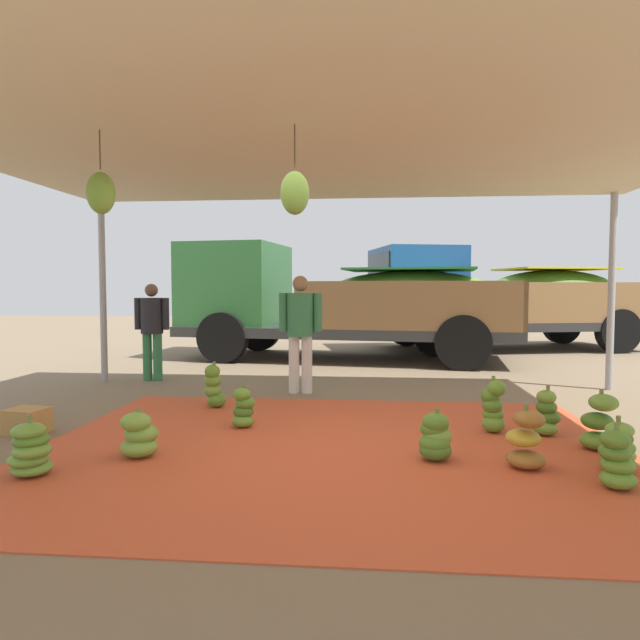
{
  "coord_description": "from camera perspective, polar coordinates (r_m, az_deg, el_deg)",
  "views": [
    {
      "loc": [
        0.35,
        -5.01,
        1.47
      ],
      "look_at": [
        -0.37,
        2.94,
        1.01
      ],
      "focal_mm": 31.2,
      "sensor_mm": 36.0,
      "label": 1
    }
  ],
  "objects": [
    {
      "name": "banana_bunch_0",
      "position": [
        6.98,
        -10.84,
        -6.79
      ],
      "size": [
        0.31,
        0.29,
        0.56
      ],
      "color": "#518428",
      "rests_on": "tarp_orange"
    },
    {
      "name": "banana_bunch_5",
      "position": [
        4.72,
        28.14,
        -12.63
      ],
      "size": [
        0.31,
        0.32,
        0.48
      ],
      "color": "#60932D",
      "rests_on": "tarp_orange"
    },
    {
      "name": "banana_bunch_9",
      "position": [
        4.98,
        -27.57,
        -11.85
      ],
      "size": [
        0.42,
        0.42,
        0.48
      ],
      "color": "#6B9E38",
      "rests_on": "tarp_orange"
    },
    {
      "name": "worker_1",
      "position": [
        7.76,
        -2.03,
        -0.5
      ],
      "size": [
        0.6,
        0.37,
        1.64
      ],
      "color": "silver",
      "rests_on": "ground"
    },
    {
      "name": "banana_bunch_7",
      "position": [
        5.72,
        26.7,
        -9.49
      ],
      "size": [
        0.42,
        0.43,
        0.55
      ],
      "color": "#60932D",
      "rests_on": "tarp_orange"
    },
    {
      "name": "worker_0",
      "position": [
        9.21,
        -16.86,
        -0.42
      ],
      "size": [
        0.56,
        0.34,
        1.54
      ],
      "color": "#337A4C",
      "rests_on": "ground"
    },
    {
      "name": "cargo_truck_main",
      "position": [
        11.51,
        1.6,
        2.03
      ],
      "size": [
        6.99,
        3.25,
        2.4
      ],
      "color": "#2D2D2D",
      "rests_on": "ground"
    },
    {
      "name": "banana_bunch_8",
      "position": [
        5.97,
        17.33,
        -8.55
      ],
      "size": [
        0.29,
        0.29,
        0.57
      ],
      "color": "#60932D",
      "rests_on": "tarp_orange"
    },
    {
      "name": "banana_bunch_3",
      "position": [
        5.17,
        -18.08,
        -11.23
      ],
      "size": [
        0.37,
        0.37,
        0.43
      ],
      "color": "#75A83D",
      "rests_on": "tarp_orange"
    },
    {
      "name": "ground_plane",
      "position": [
        8.16,
        2.65,
        -7.11
      ],
      "size": [
        40.0,
        40.0,
        0.0
      ],
      "primitive_type": "plane",
      "color": "#7F6B51"
    },
    {
      "name": "cargo_truck_far",
      "position": [
        13.98,
        17.89,
        2.17
      ],
      "size": [
        6.68,
        3.81,
        2.4
      ],
      "color": "#2D2D2D",
      "rests_on": "ground"
    },
    {
      "name": "banana_bunch_1",
      "position": [
        4.94,
        11.75,
        -11.7
      ],
      "size": [
        0.39,
        0.41,
        0.44
      ],
      "color": "#477523",
      "rests_on": "tarp_orange"
    },
    {
      "name": "banana_bunch_2",
      "position": [
        5.98,
        -7.88,
        -9.0
      ],
      "size": [
        0.29,
        0.3,
        0.47
      ],
      "color": "#60932D",
      "rests_on": "tarp_orange"
    },
    {
      "name": "banana_bunch_4",
      "position": [
        4.92,
        20.35,
        -11.59
      ],
      "size": [
        0.41,
        0.43,
        0.52
      ],
      "color": "#996628",
      "rests_on": "tarp_orange"
    },
    {
      "name": "crate_0",
      "position": [
        6.45,
        -27.84,
        -9.13
      ],
      "size": [
        0.41,
        0.37,
        0.25
      ],
      "primitive_type": "cube",
      "rotation": [
        0.0,
        0.0,
        -0.16
      ],
      "color": "#B78947",
      "rests_on": "ground"
    },
    {
      "name": "banana_bunch_6",
      "position": [
        5.16,
        28.3,
        -11.49
      ],
      "size": [
        0.32,
        0.33,
        0.44
      ],
      "color": "#477523",
      "rests_on": "tarp_orange"
    },
    {
      "name": "banana_bunch_10",
      "position": [
        6.06,
        22.25,
        -8.9
      ],
      "size": [
        0.32,
        0.33,
        0.5
      ],
      "color": "#6B9E38",
      "rests_on": "tarp_orange"
    },
    {
      "name": "tarp_orange",
      "position": [
        5.24,
        1.17,
        -12.98
      ],
      "size": [
        5.39,
        4.36,
        0.01
      ],
      "primitive_type": "cube",
      "color": "#D1512D",
      "rests_on": "ground"
    },
    {
      "name": "tent_canopy",
      "position": [
        5.11,
        0.98,
        18.39
      ],
      "size": [
        8.0,
        7.0,
        2.89
      ],
      "color": "#9EA0A5",
      "rests_on": "ground"
    }
  ]
}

